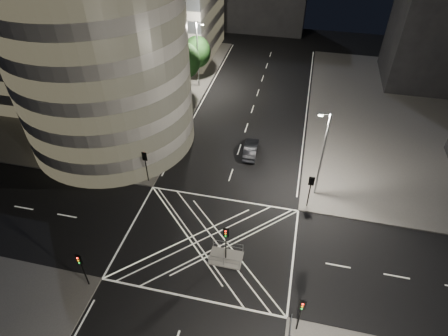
% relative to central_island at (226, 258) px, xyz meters
% --- Properties ---
extents(ground, '(120.00, 120.00, 0.00)m').
position_rel_central_island_xyz_m(ground, '(-2.00, 1.50, -0.07)').
color(ground, black).
rests_on(ground, ground).
extents(sidewalk_far_left, '(42.00, 42.00, 0.15)m').
position_rel_central_island_xyz_m(sidewalk_far_left, '(-31.00, 28.50, 0.00)').
color(sidewalk_far_left, '#585552').
rests_on(sidewalk_far_left, ground).
extents(central_island, '(3.00, 2.00, 0.15)m').
position_rel_central_island_xyz_m(central_island, '(0.00, 0.00, 0.00)').
color(central_island, slate).
rests_on(central_island, ground).
extents(office_tower_curved, '(30.00, 29.00, 27.20)m').
position_rel_central_island_xyz_m(office_tower_curved, '(-22.74, 20.24, 12.58)').
color(office_tower_curved, gray).
rests_on(office_tower_curved, sidewalk_far_left).
extents(building_right_far, '(14.00, 12.00, 15.00)m').
position_rel_central_island_xyz_m(building_right_far, '(24.00, 41.50, 7.58)').
color(building_right_far, black).
rests_on(building_right_far, sidewalk_far_right).
extents(tree_a, '(4.04, 4.04, 6.58)m').
position_rel_central_island_xyz_m(tree_a, '(-12.50, 10.50, 4.31)').
color(tree_a, black).
rests_on(tree_a, sidewalk_far_left).
extents(tree_b, '(4.92, 4.92, 7.41)m').
position_rel_central_island_xyz_m(tree_b, '(-12.50, 16.50, 4.65)').
color(tree_b, black).
rests_on(tree_b, sidewalk_far_left).
extents(tree_c, '(3.98, 3.98, 6.64)m').
position_rel_central_island_xyz_m(tree_c, '(-12.50, 22.50, 4.41)').
color(tree_c, black).
rests_on(tree_c, sidewalk_far_left).
extents(tree_d, '(4.41, 4.41, 7.86)m').
position_rel_central_island_xyz_m(tree_d, '(-12.50, 28.50, 5.38)').
color(tree_d, black).
rests_on(tree_d, sidewalk_far_left).
extents(tree_e, '(4.37, 4.37, 6.74)m').
position_rel_central_island_xyz_m(tree_e, '(-12.50, 34.50, 4.30)').
color(tree_e, black).
rests_on(tree_e, sidewalk_far_left).
extents(traffic_signal_fl, '(0.55, 0.22, 4.00)m').
position_rel_central_island_xyz_m(traffic_signal_fl, '(-10.80, 8.30, 2.84)').
color(traffic_signal_fl, black).
rests_on(traffic_signal_fl, sidewalk_far_left).
extents(traffic_signal_nl, '(0.55, 0.22, 4.00)m').
position_rel_central_island_xyz_m(traffic_signal_nl, '(-10.80, -5.30, 2.84)').
color(traffic_signal_nl, black).
rests_on(traffic_signal_nl, sidewalk_near_left).
extents(traffic_signal_fr, '(0.55, 0.22, 4.00)m').
position_rel_central_island_xyz_m(traffic_signal_fr, '(6.80, 8.30, 2.84)').
color(traffic_signal_fr, black).
rests_on(traffic_signal_fr, sidewalk_far_right).
extents(traffic_signal_nr, '(0.55, 0.22, 4.00)m').
position_rel_central_island_xyz_m(traffic_signal_nr, '(6.80, -5.30, 2.84)').
color(traffic_signal_nr, black).
rests_on(traffic_signal_nr, sidewalk_near_right).
extents(traffic_signal_island, '(0.55, 0.22, 4.00)m').
position_rel_central_island_xyz_m(traffic_signal_island, '(0.00, 0.00, 2.84)').
color(traffic_signal_island, black).
rests_on(traffic_signal_island, central_island).
extents(street_lamp_left_near, '(1.25, 0.25, 10.00)m').
position_rel_central_island_xyz_m(street_lamp_left_near, '(-11.44, 13.50, 5.47)').
color(street_lamp_left_near, slate).
rests_on(street_lamp_left_near, sidewalk_far_left).
extents(street_lamp_left_far, '(1.25, 0.25, 10.00)m').
position_rel_central_island_xyz_m(street_lamp_left_far, '(-11.44, 31.50, 5.47)').
color(street_lamp_left_far, slate).
rests_on(street_lamp_left_far, sidewalk_far_left).
extents(street_lamp_right_far, '(1.25, 0.25, 10.00)m').
position_rel_central_island_xyz_m(street_lamp_right_far, '(7.44, 10.50, 5.47)').
color(street_lamp_right_far, slate).
rests_on(street_lamp_right_far, sidewalk_far_right).
extents(railing_island_south, '(2.80, 0.06, 1.10)m').
position_rel_central_island_xyz_m(railing_island_south, '(0.00, -0.90, 0.62)').
color(railing_island_south, slate).
rests_on(railing_island_south, central_island).
extents(railing_island_north, '(2.80, 0.06, 1.10)m').
position_rel_central_island_xyz_m(railing_island_north, '(0.00, 0.90, 0.62)').
color(railing_island_north, slate).
rests_on(railing_island_north, central_island).
extents(sedan, '(1.76, 4.59, 1.49)m').
position_rel_central_island_xyz_m(sedan, '(-0.46, 15.88, 0.67)').
color(sedan, black).
rests_on(sedan, ground).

